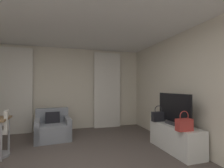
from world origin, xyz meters
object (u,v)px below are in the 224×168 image
(tv_console, at_px, (175,138))
(handbag_primary, at_px, (158,116))
(armchair, at_px, (53,129))
(tv_flatscreen, at_px, (174,110))
(handbag_secondary, at_px, (184,124))

(tv_console, distance_m, handbag_primary, 0.59)
(tv_console, bearing_deg, armchair, 147.20)
(tv_flatscreen, bearing_deg, handbag_secondary, -107.51)
(armchair, bearing_deg, handbag_secondary, -41.38)
(tv_console, bearing_deg, tv_flatscreen, 90.00)
(handbag_primary, relative_size, handbag_secondary, 1.00)
(tv_console, distance_m, tv_flatscreen, 0.59)
(handbag_primary, distance_m, handbag_secondary, 0.89)
(tv_flatscreen, height_order, handbag_secondary, tv_flatscreen)
(tv_flatscreen, relative_size, handbag_primary, 2.77)
(handbag_secondary, bearing_deg, tv_flatscreen, 72.49)
(armchair, xyz_separation_m, tv_flatscreen, (2.53, -1.60, 0.60))
(tv_console, xyz_separation_m, tv_flatscreen, (0.00, 0.03, 0.59))
(armchair, height_order, handbag_primary, handbag_primary)
(handbag_primary, height_order, handbag_secondary, same)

